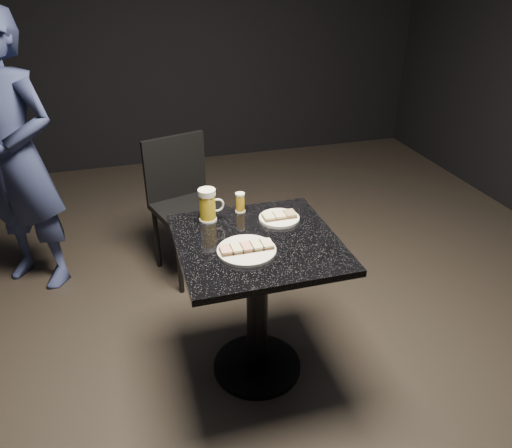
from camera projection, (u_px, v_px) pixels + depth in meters
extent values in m
plane|color=black|center=(257.00, 367.00, 2.54)|extent=(6.00, 6.00, 0.00)
cylinder|color=silver|center=(247.00, 251.00, 2.09)|extent=(0.25, 0.25, 0.01)
cylinder|color=white|center=(279.00, 218.00, 2.34)|extent=(0.19, 0.19, 0.01)
imported|color=navy|center=(15.00, 158.00, 2.86)|extent=(0.72, 0.66, 1.64)
cylinder|color=black|center=(257.00, 365.00, 2.53)|extent=(0.44, 0.44, 0.03)
cylinder|color=black|center=(257.00, 309.00, 2.36)|extent=(0.10, 0.10, 0.69)
cube|color=black|center=(257.00, 243.00, 2.19)|extent=(0.70, 0.70, 0.03)
cylinder|color=white|center=(208.00, 219.00, 2.34)|extent=(0.08, 0.08, 0.01)
cylinder|color=yellow|center=(207.00, 207.00, 2.31)|extent=(0.08, 0.08, 0.12)
cylinder|color=white|center=(207.00, 192.00, 2.27)|extent=(0.08, 0.08, 0.03)
torus|color=silver|center=(217.00, 205.00, 2.31)|extent=(0.07, 0.01, 0.07)
cylinder|color=white|center=(240.00, 211.00, 2.42)|extent=(0.05, 0.05, 0.01)
cylinder|color=gold|center=(240.00, 203.00, 2.40)|extent=(0.04, 0.04, 0.08)
cylinder|color=white|center=(240.00, 194.00, 2.38)|extent=(0.05, 0.05, 0.01)
cube|color=black|center=(190.00, 210.00, 3.10)|extent=(0.51, 0.51, 0.04)
cylinder|color=black|center=(180.00, 263.00, 3.00)|extent=(0.03, 0.03, 0.43)
cylinder|color=black|center=(229.00, 246.00, 3.17)|extent=(0.03, 0.03, 0.43)
cylinder|color=black|center=(157.00, 238.00, 3.26)|extent=(0.03, 0.03, 0.43)
cylinder|color=black|center=(204.00, 224.00, 3.42)|extent=(0.03, 0.03, 0.43)
cube|color=black|center=(175.00, 167.00, 3.13)|extent=(0.40, 0.15, 0.41)
cube|color=#4C3521|center=(226.00, 251.00, 2.06)|extent=(0.05, 0.07, 0.01)
cube|color=tan|center=(226.00, 249.00, 2.06)|extent=(0.05, 0.07, 0.01)
cube|color=#4C3521|center=(236.00, 250.00, 2.07)|extent=(0.05, 0.07, 0.01)
cube|color=#D1D184|center=(236.00, 248.00, 2.07)|extent=(0.05, 0.07, 0.01)
cube|color=#4C3521|center=(247.00, 248.00, 2.08)|extent=(0.05, 0.07, 0.01)
cube|color=tan|center=(247.00, 246.00, 2.08)|extent=(0.05, 0.07, 0.01)
cube|color=#4C3521|center=(257.00, 247.00, 2.10)|extent=(0.05, 0.07, 0.01)
cube|color=#D1D184|center=(257.00, 245.00, 2.09)|extent=(0.05, 0.07, 0.01)
cube|color=#4C3521|center=(266.00, 245.00, 2.11)|extent=(0.05, 0.07, 0.01)
cube|color=beige|center=(266.00, 243.00, 2.10)|extent=(0.05, 0.07, 0.01)
cube|color=#4C3521|center=(268.00, 218.00, 2.32)|extent=(0.05, 0.07, 0.01)
cube|color=#D1D184|center=(268.00, 216.00, 2.32)|extent=(0.05, 0.07, 0.01)
cube|color=#4C3521|center=(279.00, 216.00, 2.34)|extent=(0.05, 0.07, 0.01)
cube|color=beige|center=(279.00, 214.00, 2.33)|extent=(0.05, 0.07, 0.01)
cube|color=#4C3521|center=(290.00, 215.00, 2.35)|extent=(0.05, 0.07, 0.01)
cube|color=#8C7251|center=(290.00, 213.00, 2.35)|extent=(0.05, 0.07, 0.01)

